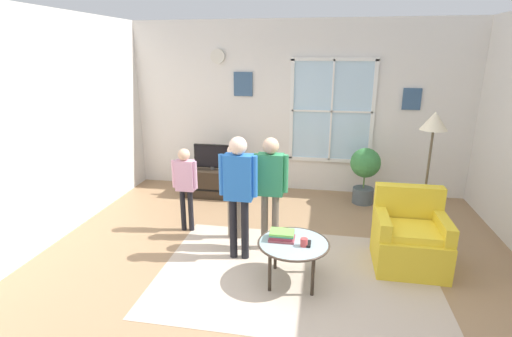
{
  "coord_description": "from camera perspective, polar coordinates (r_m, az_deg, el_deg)",
  "views": [
    {
      "loc": [
        0.5,
        -3.71,
        2.34
      ],
      "look_at": [
        -0.25,
        0.42,
        1.07
      ],
      "focal_mm": 27.13,
      "sensor_mm": 36.0,
      "label": 1
    }
  ],
  "objects": [
    {
      "name": "person_blue_shirt",
      "position": [
        4.35,
        -2.6,
        -2.36
      ],
      "size": [
        0.44,
        0.2,
        1.46
      ],
      "color": "black",
      "rests_on": "ground_plane"
    },
    {
      "name": "person_black_shirt",
      "position": [
        4.88,
        -3.19,
        -1.77
      ],
      "size": [
        0.38,
        0.17,
        1.26
      ],
      "color": "#726656",
      "rests_on": "ground_plane"
    },
    {
      "name": "side_wall_left",
      "position": [
        5.11,
        -31.66,
        4.02
      ],
      "size": [
        0.12,
        5.66,
        2.86
      ],
      "color": "silver",
      "rests_on": "ground_plane"
    },
    {
      "name": "armchair",
      "position": [
        4.76,
        21.68,
        -9.56
      ],
      "size": [
        0.76,
        0.74,
        0.87
      ],
      "color": "yellow",
      "rests_on": "ground_plane"
    },
    {
      "name": "cup",
      "position": [
        4.01,
        7.09,
        -10.75
      ],
      "size": [
        0.08,
        0.08,
        0.09
      ],
      "primitive_type": "cylinder",
      "color": "#BF3F3F",
      "rests_on": "coffee_table"
    },
    {
      "name": "potted_plant_by_window",
      "position": [
        6.35,
        15.76,
        -0.18
      ],
      "size": [
        0.47,
        0.47,
        0.91
      ],
      "color": "#4C565B",
      "rests_on": "ground_plane"
    },
    {
      "name": "area_rug",
      "position": [
        4.42,
        5.92,
        -15.24
      ],
      "size": [
        3.0,
        2.08,
        0.01
      ],
      "primitive_type": "cube",
      "color": "#C6B29E",
      "rests_on": "ground_plane"
    },
    {
      "name": "book_stack",
      "position": [
        4.12,
        3.85,
        -9.82
      ],
      "size": [
        0.27,
        0.2,
        0.09
      ],
      "color": "#99454D",
      "rests_on": "coffee_table"
    },
    {
      "name": "back_wall",
      "position": [
        6.68,
        6.13,
        8.87
      ],
      "size": [
        5.67,
        0.17,
        2.86
      ],
      "color": "silver",
      "rests_on": "ground_plane"
    },
    {
      "name": "coffee_table",
      "position": [
        4.1,
        5.55,
        -11.19
      ],
      "size": [
        0.75,
        0.75,
        0.46
      ],
      "color": "#99B2B7",
      "rests_on": "ground_plane"
    },
    {
      "name": "ground_plane",
      "position": [
        4.43,
        2.29,
        -15.34
      ],
      "size": [
        6.27,
        6.26,
        0.02
      ],
      "primitive_type": "cube",
      "color": "#9E7A56"
    },
    {
      "name": "person_pink_shirt",
      "position": [
        5.19,
        -10.39,
        -1.71
      ],
      "size": [
        0.35,
        0.16,
        1.15
      ],
      "color": "black",
      "rests_on": "ground_plane"
    },
    {
      "name": "floor_lamp",
      "position": [
        5.11,
        24.6,
        4.6
      ],
      "size": [
        0.32,
        0.32,
        1.67
      ],
      "color": "black",
      "rests_on": "ground_plane"
    },
    {
      "name": "television",
      "position": [
        6.44,
        -6.45,
        1.79
      ],
      "size": [
        0.61,
        0.08,
        0.42
      ],
      "color": "#4C4C4C",
      "rests_on": "tv_stand"
    },
    {
      "name": "person_green_shirt",
      "position": [
        4.57,
        2.13,
        -1.87
      ],
      "size": [
        0.42,
        0.19,
        1.41
      ],
      "color": "#726656",
      "rests_on": "ground_plane"
    },
    {
      "name": "tv_stand",
      "position": [
        6.58,
        -6.31,
        -2.03
      ],
      "size": [
        1.03,
        0.46,
        0.47
      ],
      "color": "#2D2319",
      "rests_on": "ground_plane"
    },
    {
      "name": "remote_near_books",
      "position": [
        4.06,
        7.8,
        -10.95
      ],
      "size": [
        0.04,
        0.14,
        0.02
      ],
      "primitive_type": "cube",
      "rotation": [
        0.0,
        0.0,
        -0.02
      ],
      "color": "black",
      "rests_on": "coffee_table"
    }
  ]
}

